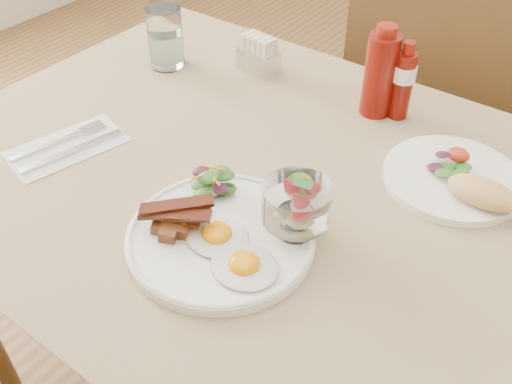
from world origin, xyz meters
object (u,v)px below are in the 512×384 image
(second_plate, at_px, (460,180))
(ketchup_bottle, at_px, (380,74))
(table, at_px, (292,227))
(water_glass, at_px, (166,41))
(chair_far, at_px, (431,123))
(main_plate, at_px, (221,238))
(hot_sauce_bottle, at_px, (403,82))
(sugar_caddy, at_px, (259,56))
(fruit_cup, at_px, (297,203))

(second_plate, distance_m, ketchup_bottle, 0.26)
(table, distance_m, water_glass, 0.52)
(chair_far, bearing_deg, main_plate, -91.35)
(chair_far, distance_m, water_glass, 0.72)
(hot_sauce_bottle, relative_size, sugar_caddy, 1.65)
(table, relative_size, second_plate, 5.69)
(main_plate, xyz_separation_m, second_plate, (0.23, 0.33, 0.01))
(ketchup_bottle, relative_size, hot_sauce_bottle, 1.16)
(hot_sauce_bottle, bearing_deg, main_plate, -96.95)
(table, relative_size, fruit_cup, 13.23)
(hot_sauce_bottle, bearing_deg, ketchup_bottle, -161.03)
(chair_far, height_order, second_plate, chair_far)
(table, height_order, chair_far, chair_far)
(table, height_order, sugar_caddy, sugar_caddy)
(hot_sauce_bottle, height_order, water_glass, hot_sauce_bottle)
(table, xyz_separation_m, hot_sauce_bottle, (0.04, 0.30, 0.16))
(ketchup_bottle, height_order, sugar_caddy, ketchup_bottle)
(chair_far, xyz_separation_m, second_plate, (0.22, -0.50, 0.24))
(main_plate, relative_size, water_glass, 2.15)
(sugar_caddy, bearing_deg, fruit_cup, -41.52)
(ketchup_bottle, bearing_deg, water_glass, -167.55)
(chair_far, distance_m, hot_sauce_bottle, 0.47)
(ketchup_bottle, bearing_deg, chair_far, 89.47)
(chair_far, xyz_separation_m, hot_sauce_bottle, (0.04, -0.36, 0.30))
(second_plate, bearing_deg, hot_sauce_bottle, 142.09)
(fruit_cup, relative_size, ketchup_bottle, 0.56)
(hot_sauce_bottle, xyz_separation_m, water_glass, (-0.50, -0.11, -0.02))
(ketchup_bottle, xyz_separation_m, sugar_caddy, (-0.28, -0.00, -0.05))
(main_plate, distance_m, fruit_cup, 0.13)
(second_plate, height_order, ketchup_bottle, ketchup_bottle)
(fruit_cup, bearing_deg, chair_far, 94.90)
(table, xyz_separation_m, main_plate, (-0.02, -0.17, 0.10))
(table, bearing_deg, second_plate, 37.13)
(ketchup_bottle, distance_m, water_glass, 0.47)
(table, distance_m, ketchup_bottle, 0.34)
(table, height_order, water_glass, water_glass)
(table, relative_size, chair_far, 1.43)
(fruit_cup, distance_m, water_glass, 0.60)
(ketchup_bottle, distance_m, hot_sauce_bottle, 0.04)
(fruit_cup, relative_size, hot_sauce_bottle, 0.66)
(second_plate, height_order, hot_sauce_bottle, hot_sauce_bottle)
(chair_far, height_order, fruit_cup, chair_far)
(chair_far, xyz_separation_m, fruit_cup, (0.07, -0.76, 0.30))
(fruit_cup, distance_m, hot_sauce_bottle, 0.40)
(main_plate, relative_size, hot_sauce_bottle, 1.83)
(main_plate, xyz_separation_m, ketchup_bottle, (0.02, 0.45, 0.08))
(chair_far, distance_m, second_plate, 0.60)
(second_plate, height_order, water_glass, water_glass)
(chair_far, height_order, sugar_caddy, chair_far)
(second_plate, xyz_separation_m, ketchup_bottle, (-0.22, 0.12, 0.07))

